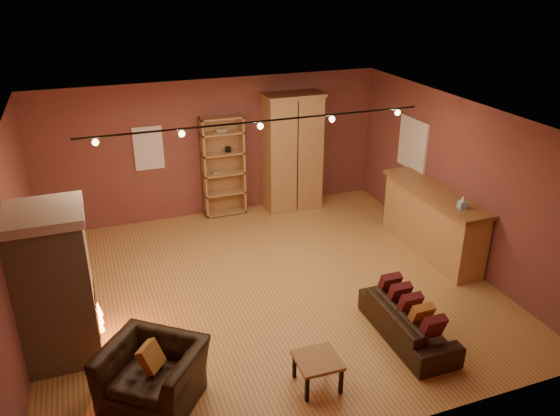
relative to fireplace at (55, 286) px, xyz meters
name	(u,v)px	position (x,y,z in m)	size (l,w,h in m)	color
floor	(267,288)	(3.04, 0.60, -1.06)	(7.00, 7.00, 0.00)	#A6723B
ceiling	(265,119)	(3.04, 0.60, 1.74)	(7.00, 7.00, 0.00)	brown
back_wall	(214,148)	(3.04, 3.85, 0.34)	(7.00, 0.02, 2.80)	brown
left_wall	(14,247)	(-0.46, 0.60, 0.34)	(0.02, 6.50, 2.80)	brown
right_wall	(458,181)	(6.54, 0.60, 0.34)	(0.02, 6.50, 2.80)	brown
fireplace	(55,286)	(0.00, 0.00, 0.00)	(1.01, 0.98, 2.12)	tan
back_window	(149,148)	(1.74, 3.83, 0.49)	(0.56, 0.04, 0.86)	white
bookcase	(223,165)	(3.18, 3.74, 0.00)	(0.85, 0.33, 2.08)	tan
armoire	(292,152)	(4.62, 3.54, 0.18)	(1.21, 0.69, 2.47)	tan
bar_counter	(432,221)	(6.24, 0.77, -0.45)	(0.66, 2.50, 1.20)	tan
tissue_box	(463,203)	(6.19, -0.01, 0.23)	(0.14, 0.14, 0.22)	#8FC5E6
right_window	(413,144)	(6.51, 2.00, 0.59)	(0.05, 0.90, 1.00)	white
loveseat	(408,316)	(4.48, -1.27, -0.71)	(0.52, 1.71, 0.73)	black
armchair	(152,365)	(0.98, -1.25, -0.57)	(1.33, 1.26, 0.98)	black
coffee_table	(318,363)	(2.91, -1.72, -0.72)	(0.54, 0.54, 0.40)	#966236
track_rail	(260,123)	(3.04, 0.80, 1.63)	(5.20, 0.09, 0.13)	black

